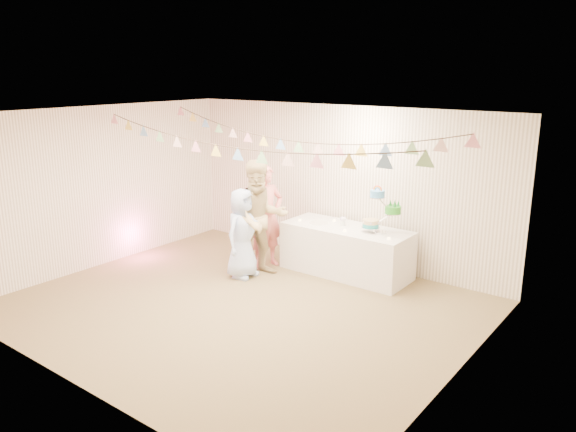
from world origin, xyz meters
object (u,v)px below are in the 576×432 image
Objects in this scene: cake_stand at (381,212)px; person_adult_b at (260,219)px; person_adult_a at (266,216)px; person_child at (243,233)px; table at (346,250)px.

person_adult_b is at bearing -150.42° from cake_stand.
person_adult_a is 0.92× the size of person_adult_b.
person_adult_a is (-1.79, -0.53, -0.24)m from cake_stand.
person_adult_b reaches higher than cake_stand.
person_child is (0.03, -0.61, -0.14)m from person_adult_a.
person_child reaches higher than table.
table is 3.03× the size of cake_stand.
cake_stand reaches higher than person_child.
table is 1.65m from person_child.
person_child is (-0.16, -0.23, -0.21)m from person_adult_b.
person_adult_a is 1.20× the size of person_child.
table is 1.44× the size of person_child.
person_adult_b is (0.19, -0.38, 0.07)m from person_adult_a.
person_adult_a is at bearing -158.96° from table.
table is 1.40m from person_adult_a.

